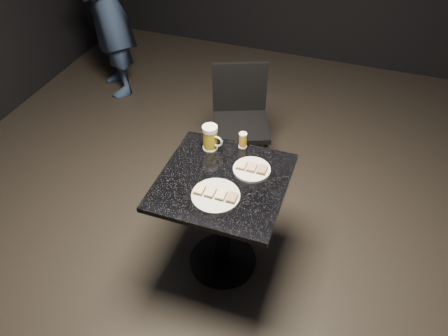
{
  "coord_description": "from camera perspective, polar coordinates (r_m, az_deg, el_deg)",
  "views": [
    {
      "loc": [
        0.59,
        -1.64,
        2.41
      ],
      "look_at": [
        0.0,
        0.02,
        0.82
      ],
      "focal_mm": 35.0,
      "sensor_mm": 36.0,
      "label": 1
    }
  ],
  "objects": [
    {
      "name": "beer_mug",
      "position": [
        2.57,
        -1.79,
        3.98
      ],
      "size": [
        0.13,
        0.09,
        0.16
      ],
      "color": "silver",
      "rests_on": "table"
    },
    {
      "name": "canapes_on_plate_large",
      "position": [
        2.3,
        -1.1,
        -3.36
      ],
      "size": [
        0.23,
        0.07,
        0.02
      ],
      "color": "#4C3521",
      "rests_on": "plate_large"
    },
    {
      "name": "floor",
      "position": [
        2.98,
        -0.13,
        -12.06
      ],
      "size": [
        6.0,
        6.0,
        0.0
      ],
      "primitive_type": "plane",
      "color": "black",
      "rests_on": "ground"
    },
    {
      "name": "chair",
      "position": [
        3.32,
        2.14,
        6.89
      ],
      "size": [
        0.53,
        0.53,
        0.87
      ],
      "color": "black",
      "rests_on": "floor"
    },
    {
      "name": "canapes_on_plate_small",
      "position": [
        2.45,
        3.66,
        0.09
      ],
      "size": [
        0.17,
        0.07,
        0.02
      ],
      "color": "#4C3521",
      "rests_on": "plate_small"
    },
    {
      "name": "plate_large",
      "position": [
        2.31,
        -1.09,
        -3.64
      ],
      "size": [
        0.26,
        0.26,
        0.01
      ],
      "primitive_type": "cylinder",
      "color": "silver",
      "rests_on": "table"
    },
    {
      "name": "beer_tumbler",
      "position": [
        2.6,
        2.48,
        3.65
      ],
      "size": [
        0.05,
        0.05,
        0.1
      ],
      "color": "silver",
      "rests_on": "table"
    },
    {
      "name": "patron",
      "position": [
        4.35,
        -15.18,
        19.89
      ],
      "size": [
        0.74,
        0.74,
        1.73
      ],
      "primitive_type": "imported",
      "rotation": [
        0.0,
        0.0,
        -0.76
      ],
      "color": "navy",
      "rests_on": "floor"
    },
    {
      "name": "table",
      "position": [
        2.58,
        -0.15,
        -5.43
      ],
      "size": [
        0.7,
        0.7,
        0.75
      ],
      "color": "black",
      "rests_on": "floor"
    },
    {
      "name": "plate_small",
      "position": [
        2.46,
        3.64,
        -0.19
      ],
      "size": [
        0.21,
        0.21,
        0.01
      ],
      "primitive_type": "cylinder",
      "color": "silver",
      "rests_on": "table"
    }
  ]
}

